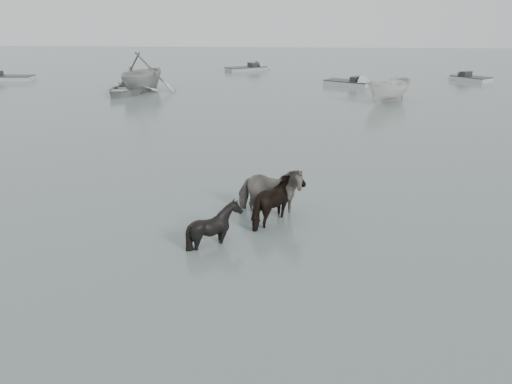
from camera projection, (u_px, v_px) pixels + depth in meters
ground at (237, 233)px, 13.47m from camera, size 140.00×140.00×0.00m
pony_pinto at (270, 186)px, 14.45m from camera, size 2.20×1.34×1.73m
pony_dark at (280, 195)px, 13.87m from camera, size 1.50×1.71×1.62m
pony_black at (214, 217)px, 12.64m from camera, size 1.38×1.24×1.44m
rowboat_lead at (127, 87)px, 35.24m from camera, size 4.31×5.32×0.97m
rowboat_trail at (142, 71)px, 36.28m from camera, size 5.95×6.53×2.95m
boat_small at (389, 89)px, 32.28m from camera, size 4.06×4.27×1.66m
skiff_outer at (6, 76)px, 42.16m from camera, size 6.17×1.90×0.75m
skiff_mid at (348, 81)px, 39.24m from camera, size 5.11×4.02×0.75m
skiff_star at (471, 76)px, 41.73m from camera, size 3.98×4.25×0.75m
skiff_far at (246, 67)px, 48.58m from camera, size 5.44×4.30×0.75m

